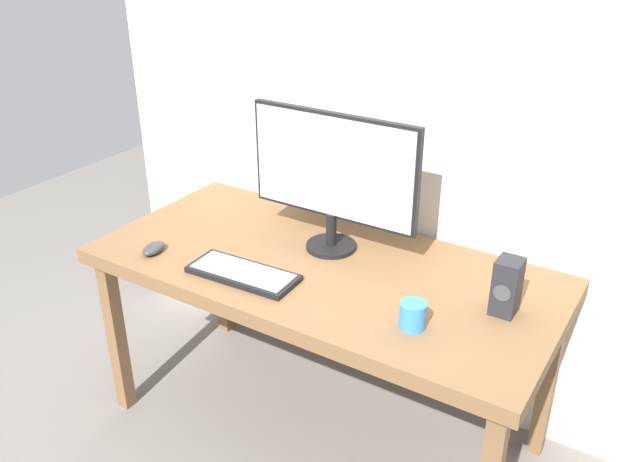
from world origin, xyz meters
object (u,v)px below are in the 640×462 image
at_px(desk, 323,280).
at_px(keyboard_primary, 243,273).
at_px(monitor, 333,173).
at_px(coffee_mug, 413,315).
at_px(mouse, 154,248).
at_px(speaker_right, 507,287).

distance_m(desk, keyboard_primary, 0.28).
height_order(monitor, keyboard_primary, monitor).
distance_m(keyboard_primary, coffee_mug, 0.59).
height_order(mouse, speaker_right, speaker_right).
height_order(desk, speaker_right, speaker_right).
bearing_deg(keyboard_primary, mouse, -174.32).
distance_m(keyboard_primary, speaker_right, 0.82).
relative_size(desk, monitor, 2.53).
height_order(keyboard_primary, coffee_mug, coffee_mug).
xyz_separation_m(monitor, mouse, (-0.50, -0.36, -0.26)).
bearing_deg(speaker_right, keyboard_primary, -162.58).
height_order(monitor, speaker_right, monitor).
relative_size(monitor, keyboard_primary, 1.66).
height_order(desk, keyboard_primary, keyboard_primary).
xyz_separation_m(desk, speaker_right, (0.61, 0.04, 0.15)).
bearing_deg(desk, keyboard_primary, -130.05).
height_order(monitor, coffee_mug, monitor).
height_order(monitor, mouse, monitor).
relative_size(keyboard_primary, speaker_right, 2.14).
bearing_deg(speaker_right, mouse, -166.18).
relative_size(mouse, speaker_right, 0.58).
relative_size(monitor, mouse, 6.11).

